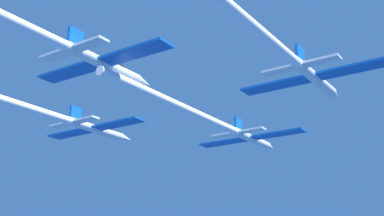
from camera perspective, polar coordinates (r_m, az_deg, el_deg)
name	(u,v)px	position (r m, az deg, el deg)	size (l,w,h in m)	color
jet_lead	(220,125)	(65.55, 3.28, -1.91)	(16.48, 38.82, 2.73)	silver
jet_left_wing	(51,115)	(64.53, -15.84, -0.77)	(16.48, 36.50, 2.73)	silver
jet_right_wing	(278,47)	(46.34, 9.89, 6.87)	(16.48, 39.60, 2.73)	silver
jet_slot	(23,26)	(44.95, -18.78, 8.92)	(16.48, 40.93, 2.73)	silver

